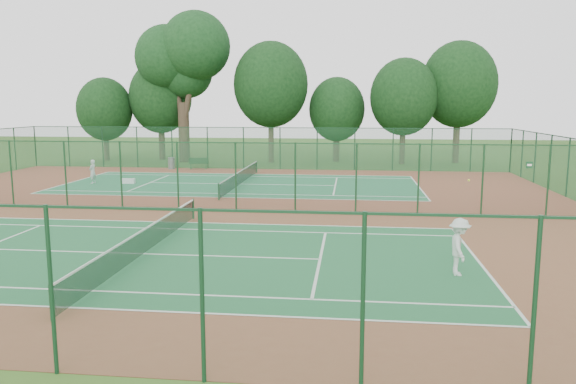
% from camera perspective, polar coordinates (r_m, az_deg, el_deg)
% --- Properties ---
extents(ground, '(120.00, 120.00, 0.00)m').
position_cam_1_polar(ground, '(29.58, -8.20, -1.70)').
color(ground, '#32561B').
rests_on(ground, ground).
extents(red_pad, '(40.00, 36.00, 0.01)m').
position_cam_1_polar(red_pad, '(29.58, -8.20, -1.69)').
color(red_pad, brown).
rests_on(red_pad, ground).
extents(court_near, '(23.77, 10.97, 0.01)m').
position_cam_1_polar(court_near, '(21.21, -14.36, -6.12)').
color(court_near, '#1C5B32').
rests_on(court_near, red_pad).
extents(court_far, '(23.77, 10.97, 0.01)m').
position_cam_1_polar(court_far, '(38.24, -4.81, 0.80)').
color(court_far, '#216840').
rests_on(court_far, red_pad).
extents(fence_north, '(40.00, 0.09, 3.50)m').
position_cam_1_polar(fence_north, '(46.85, -2.69, 4.48)').
color(fence_north, '#194D2B').
rests_on(fence_north, ground).
extents(fence_divider, '(40.00, 0.09, 3.50)m').
position_cam_1_polar(fence_divider, '(29.31, -8.28, 1.68)').
color(fence_divider, '#18492B').
rests_on(fence_divider, ground).
extents(tennis_net_near, '(0.10, 12.90, 0.97)m').
position_cam_1_polar(tennis_net_near, '(21.08, -14.41, -4.73)').
color(tennis_net_near, '#163E20').
rests_on(tennis_net_near, ground).
extents(tennis_net_far, '(0.10, 12.90, 0.97)m').
position_cam_1_polar(tennis_net_far, '(38.17, -4.82, 1.59)').
color(tennis_net_far, '#153B1F').
rests_on(tennis_net_far, ground).
extents(player_near, '(0.72, 1.21, 1.84)m').
position_cam_1_polar(player_near, '(18.68, 17.00, -5.35)').
color(player_near, white).
rests_on(player_near, court_near).
extents(player_far, '(0.46, 0.64, 1.63)m').
position_cam_1_polar(player_far, '(40.61, -19.23, 1.97)').
color(player_far, silver).
rests_on(player_far, court_far).
extents(trash_bin, '(0.60, 0.60, 0.98)m').
position_cam_1_polar(trash_bin, '(47.91, -11.76, 2.88)').
color(trash_bin, slate).
rests_on(trash_bin, red_pad).
extents(bench, '(1.62, 0.84, 0.96)m').
position_cam_1_polar(bench, '(47.38, -9.10, 2.90)').
color(bench, '#123618').
rests_on(bench, red_pad).
extents(kit_bag, '(0.93, 0.39, 0.34)m').
position_cam_1_polar(kit_bag, '(39.91, -15.94, 1.07)').
color(kit_bag, silver).
rests_on(kit_bag, red_pad).
extents(stray_ball_a, '(0.08, 0.08, 0.08)m').
position_cam_1_polar(stray_ball_a, '(28.20, 3.36, -2.05)').
color(stray_ball_a, yellow).
rests_on(stray_ball_a, red_pad).
extents(stray_ball_b, '(0.07, 0.07, 0.07)m').
position_cam_1_polar(stray_ball_b, '(28.25, 1.59, -2.03)').
color(stray_ball_b, '#B3C52D').
rests_on(stray_ball_b, red_pad).
extents(stray_ball_c, '(0.07, 0.07, 0.07)m').
position_cam_1_polar(stray_ball_c, '(30.07, -15.15, -1.66)').
color(stray_ball_c, '#EFF338').
rests_on(stray_ball_c, red_pad).
extents(big_tree, '(8.94, 6.55, 13.74)m').
position_cam_1_polar(big_tree, '(53.83, -10.58, 13.41)').
color(big_tree, '#34271C').
rests_on(big_tree, ground).
extents(evergreen_row, '(39.00, 5.00, 12.00)m').
position_cam_1_polar(evergreen_row, '(53.10, -1.07, 3.11)').
color(evergreen_row, black).
rests_on(evergreen_row, ground).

